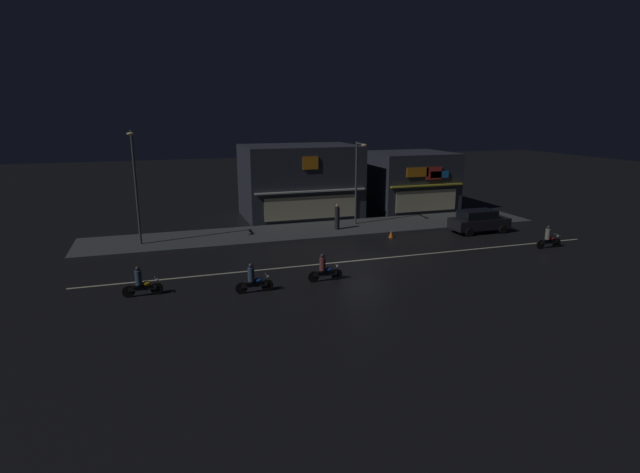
{
  "coord_description": "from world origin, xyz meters",
  "views": [
    {
      "loc": [
        -11.46,
        -26.65,
        8.73
      ],
      "look_at": [
        -1.84,
        2.75,
        0.95
      ],
      "focal_mm": 28.13,
      "sensor_mm": 36.0,
      "label": 1
    }
  ],
  "objects_px": {
    "motorcycle_lead": "(324,270)",
    "motorcycle_following": "(549,239)",
    "motorcycle_opposite_lane": "(253,280)",
    "motorcycle_trailing_far": "(141,284)",
    "traffic_cone": "(391,234)",
    "parked_car_near_kerb": "(479,221)",
    "streetlamp_west": "(135,179)",
    "streetlamp_mid": "(357,176)",
    "pedestrian_on_sidewalk": "(337,218)"
  },
  "relations": [
    {
      "from": "streetlamp_west",
      "to": "motorcycle_following",
      "type": "relative_size",
      "value": 3.9
    },
    {
      "from": "parked_car_near_kerb",
      "to": "motorcycle_opposite_lane",
      "type": "relative_size",
      "value": 2.26
    },
    {
      "from": "parked_car_near_kerb",
      "to": "traffic_cone",
      "type": "distance_m",
      "value": 6.85
    },
    {
      "from": "streetlamp_west",
      "to": "parked_car_near_kerb",
      "type": "distance_m",
      "value": 24.15
    },
    {
      "from": "motorcycle_opposite_lane",
      "to": "motorcycle_trailing_far",
      "type": "distance_m",
      "value": 5.37
    },
    {
      "from": "motorcycle_following",
      "to": "motorcycle_lead",
      "type": "bearing_deg",
      "value": 2.09
    },
    {
      "from": "motorcycle_trailing_far",
      "to": "motorcycle_following",
      "type": "bearing_deg",
      "value": -179.33
    },
    {
      "from": "parked_car_near_kerb",
      "to": "traffic_cone",
      "type": "bearing_deg",
      "value": 175.38
    },
    {
      "from": "pedestrian_on_sidewalk",
      "to": "motorcycle_opposite_lane",
      "type": "distance_m",
      "value": 13.86
    },
    {
      "from": "pedestrian_on_sidewalk",
      "to": "parked_car_near_kerb",
      "type": "height_order",
      "value": "pedestrian_on_sidewalk"
    },
    {
      "from": "parked_car_near_kerb",
      "to": "motorcycle_lead",
      "type": "xyz_separation_m",
      "value": [
        -14.29,
        -6.82,
        -0.24
      ]
    },
    {
      "from": "motorcycle_following",
      "to": "traffic_cone",
      "type": "relative_size",
      "value": 3.45
    },
    {
      "from": "motorcycle_following",
      "to": "traffic_cone",
      "type": "distance_m",
      "value": 10.27
    },
    {
      "from": "pedestrian_on_sidewalk",
      "to": "traffic_cone",
      "type": "distance_m",
      "value": 4.34
    },
    {
      "from": "pedestrian_on_sidewalk",
      "to": "traffic_cone",
      "type": "height_order",
      "value": "pedestrian_on_sidewalk"
    },
    {
      "from": "motorcycle_lead",
      "to": "motorcycle_trailing_far",
      "type": "distance_m",
      "value": 9.13
    },
    {
      "from": "parked_car_near_kerb",
      "to": "motorcycle_trailing_far",
      "type": "distance_m",
      "value": 24.2
    },
    {
      "from": "motorcycle_opposite_lane",
      "to": "motorcycle_following",
      "type": "bearing_deg",
      "value": -174.69
    },
    {
      "from": "pedestrian_on_sidewalk",
      "to": "motorcycle_opposite_lane",
      "type": "height_order",
      "value": "pedestrian_on_sidewalk"
    },
    {
      "from": "streetlamp_mid",
      "to": "pedestrian_on_sidewalk",
      "type": "relative_size",
      "value": 3.34
    },
    {
      "from": "motorcycle_lead",
      "to": "motorcycle_following",
      "type": "distance_m",
      "value": 16.1
    },
    {
      "from": "streetlamp_west",
      "to": "streetlamp_mid",
      "type": "relative_size",
      "value": 1.17
    },
    {
      "from": "streetlamp_mid",
      "to": "motorcycle_opposite_lane",
      "type": "bearing_deg",
      "value": -130.76
    },
    {
      "from": "parked_car_near_kerb",
      "to": "motorcycle_opposite_lane",
      "type": "height_order",
      "value": "parked_car_near_kerb"
    },
    {
      "from": "traffic_cone",
      "to": "parked_car_near_kerb",
      "type": "bearing_deg",
      "value": -4.62
    },
    {
      "from": "motorcycle_lead",
      "to": "motorcycle_opposite_lane",
      "type": "bearing_deg",
      "value": 14.81
    },
    {
      "from": "streetlamp_mid",
      "to": "motorcycle_trailing_far",
      "type": "xyz_separation_m",
      "value": [
        -15.65,
        -10.88,
        -3.29
      ]
    },
    {
      "from": "pedestrian_on_sidewalk",
      "to": "traffic_cone",
      "type": "relative_size",
      "value": 3.45
    },
    {
      "from": "motorcycle_trailing_far",
      "to": "traffic_cone",
      "type": "relative_size",
      "value": 3.45
    },
    {
      "from": "parked_car_near_kerb",
      "to": "traffic_cone",
      "type": "relative_size",
      "value": 7.82
    },
    {
      "from": "streetlamp_mid",
      "to": "parked_car_near_kerb",
      "type": "bearing_deg",
      "value": -31.32
    },
    {
      "from": "pedestrian_on_sidewalk",
      "to": "motorcycle_trailing_far",
      "type": "distance_m",
      "value": 16.81
    },
    {
      "from": "motorcycle_opposite_lane",
      "to": "motorcycle_trailing_far",
      "type": "xyz_separation_m",
      "value": [
        -5.24,
        1.21,
        0.0
      ]
    },
    {
      "from": "pedestrian_on_sidewalk",
      "to": "motorcycle_following",
      "type": "xyz_separation_m",
      "value": [
        11.48,
        -8.8,
        -0.39
      ]
    },
    {
      "from": "pedestrian_on_sidewalk",
      "to": "motorcycle_trailing_far",
      "type": "height_order",
      "value": "pedestrian_on_sidewalk"
    },
    {
      "from": "streetlamp_west",
      "to": "motorcycle_following",
      "type": "height_order",
      "value": "streetlamp_west"
    },
    {
      "from": "motorcycle_lead",
      "to": "motorcycle_opposite_lane",
      "type": "xyz_separation_m",
      "value": [
        -3.87,
        -0.55,
        0.0
      ]
    },
    {
      "from": "motorcycle_opposite_lane",
      "to": "traffic_cone",
      "type": "bearing_deg",
      "value": -146.16
    },
    {
      "from": "streetlamp_mid",
      "to": "traffic_cone",
      "type": "bearing_deg",
      "value": -77.27
    },
    {
      "from": "motorcycle_lead",
      "to": "traffic_cone",
      "type": "distance_m",
      "value": 10.51
    },
    {
      "from": "motorcycle_trailing_far",
      "to": "traffic_cone",
      "type": "distance_m",
      "value": 17.9
    },
    {
      "from": "motorcycle_lead",
      "to": "motorcycle_following",
      "type": "bearing_deg",
      "value": -167.38
    },
    {
      "from": "motorcycle_opposite_lane",
      "to": "streetlamp_mid",
      "type": "bearing_deg",
      "value": -131.81
    },
    {
      "from": "motorcycle_trailing_far",
      "to": "motorcycle_lead",
      "type": "bearing_deg",
      "value": 174.26
    },
    {
      "from": "parked_car_near_kerb",
      "to": "motorcycle_following",
      "type": "relative_size",
      "value": 2.26
    },
    {
      "from": "pedestrian_on_sidewalk",
      "to": "motorcycle_following",
      "type": "height_order",
      "value": "pedestrian_on_sidewalk"
    },
    {
      "from": "parked_car_near_kerb",
      "to": "motorcycle_opposite_lane",
      "type": "distance_m",
      "value": 19.6
    },
    {
      "from": "motorcycle_following",
      "to": "motorcycle_opposite_lane",
      "type": "height_order",
      "value": "same"
    },
    {
      "from": "parked_car_near_kerb",
      "to": "streetlamp_west",
      "type": "bearing_deg",
      "value": 171.55
    },
    {
      "from": "traffic_cone",
      "to": "motorcycle_trailing_far",
      "type": "bearing_deg",
      "value": -157.97
    }
  ]
}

